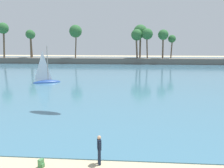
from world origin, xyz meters
TOP-DOWN VIEW (x-y plane):
  - sea at (0.00, 63.72)m, footprint 220.00×107.85m
  - palm_headland at (-0.94, 77.66)m, footprint 85.57×6.71m
  - person_at_waterline at (1.96, 9.36)m, footprint 0.28×0.53m
  - backpack_near_kite at (-1.14, 8.77)m, footprint 0.35×0.35m
  - sailboat_near_shore at (-10.71, 37.22)m, footprint 4.65×3.30m

SIDE VIEW (x-z plane):
  - sea at x=0.00m, z-range 0.00..0.06m
  - backpack_near_kite at x=-1.14m, z-range -0.01..0.43m
  - sailboat_near_shore at x=-10.71m, z-range -2.63..3.94m
  - person_at_waterline at x=1.96m, z-range 0.06..1.73m
  - palm_headland at x=-0.94m, z-range -2.96..10.03m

